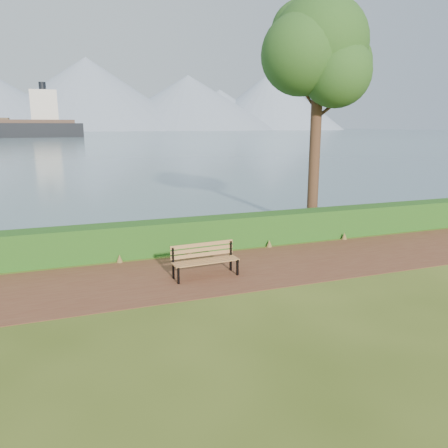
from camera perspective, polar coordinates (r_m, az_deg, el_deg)
name	(u,v)px	position (r m, az deg, el deg)	size (l,w,h in m)	color
ground	(249,272)	(11.94, 3.28, -6.25)	(140.00, 140.00, 0.00)	#3C4F16
path	(245,268)	(12.20, 2.72, -5.80)	(40.00, 3.40, 0.01)	brown
hedge	(217,232)	(14.13, -0.87, -1.11)	(32.00, 0.85, 1.00)	#134112
water	(70,133)	(270.42, -19.52, 11.17)	(700.00, 510.00, 0.00)	slate
mountains	(53,97)	(417.12, -21.48, 15.13)	(585.00, 190.00, 70.00)	#7B8CA4
bench	(204,258)	(11.45, -2.58, -4.43)	(1.78, 0.62, 0.88)	black
tree	(319,51)	(17.09, 12.33, 21.26)	(4.48, 3.67, 8.74)	#322014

